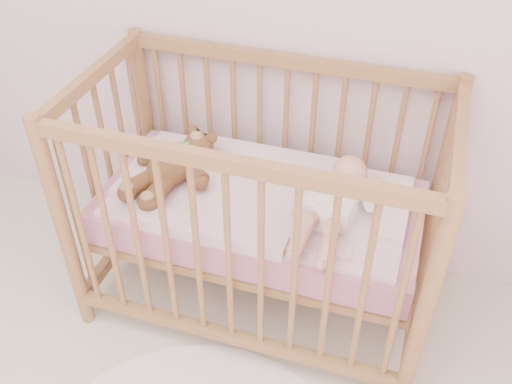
% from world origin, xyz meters
% --- Properties ---
extents(crib, '(1.36, 0.76, 1.00)m').
position_xyz_m(crib, '(0.38, 1.60, 0.50)').
color(crib, '#9C6F42').
rests_on(crib, floor).
extents(mattress, '(1.22, 0.62, 0.13)m').
position_xyz_m(mattress, '(0.38, 1.60, 0.49)').
color(mattress, '#C97D9C').
rests_on(mattress, crib).
extents(blanket, '(1.10, 0.58, 0.06)m').
position_xyz_m(blanket, '(0.38, 1.60, 0.56)').
color(blanket, '#EAA1B1').
rests_on(blanket, mattress).
extents(baby, '(0.35, 0.62, 0.14)m').
position_xyz_m(baby, '(0.68, 1.58, 0.64)').
color(baby, white).
rests_on(baby, blanket).
extents(teddy_bear, '(0.47, 0.57, 0.14)m').
position_xyz_m(teddy_bear, '(0.03, 1.58, 0.65)').
color(teddy_bear, brown).
rests_on(teddy_bear, blanket).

